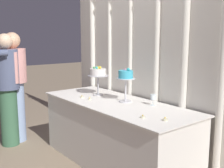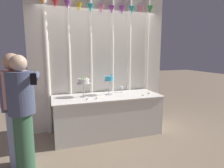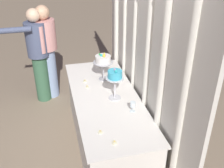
{
  "view_description": "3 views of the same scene",
  "coord_description": "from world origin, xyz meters",
  "px_view_note": "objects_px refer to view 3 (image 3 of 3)",
  "views": [
    {
      "loc": [
        2.52,
        -1.94,
        1.55
      ],
      "look_at": [
        -0.23,
        0.23,
        0.95
      ],
      "focal_mm": 45.0,
      "sensor_mm": 36.0,
      "label": 1
    },
    {
      "loc": [
        -1.06,
        -3.34,
        1.6
      ],
      "look_at": [
        0.11,
        0.15,
        1.0
      ],
      "focal_mm": 29.99,
      "sensor_mm": 36.0,
      "label": 2
    },
    {
      "loc": [
        2.79,
        -0.51,
        2.55
      ],
      "look_at": [
        -0.09,
        0.2,
        0.9
      ],
      "focal_mm": 43.08,
      "sensor_mm": 36.0,
      "label": 3
    }
  ],
  "objects_px": {
    "tealight_far_left": "(85,81)",
    "tealight_near_left": "(87,87)",
    "tealight_far_right": "(114,143)",
    "cake_display_nearright": "(115,77)",
    "cake_display_nearleft": "(103,60)",
    "tealight_near_right": "(100,132)",
    "guest_man_dark_suit": "(47,50)",
    "cake_table": "(106,121)",
    "wine_glass": "(133,105)",
    "guest_girl_blue_dress": "(38,53)"
  },
  "relations": [
    {
      "from": "cake_table",
      "to": "cake_display_nearright",
      "type": "bearing_deg",
      "value": 57.35
    },
    {
      "from": "tealight_far_right",
      "to": "guest_girl_blue_dress",
      "type": "relative_size",
      "value": 0.03
    },
    {
      "from": "tealight_far_right",
      "to": "guest_girl_blue_dress",
      "type": "height_order",
      "value": "guest_girl_blue_dress"
    },
    {
      "from": "cake_table",
      "to": "guest_man_dark_suit",
      "type": "distance_m",
      "value": 1.73
    },
    {
      "from": "tealight_near_right",
      "to": "guest_girl_blue_dress",
      "type": "height_order",
      "value": "guest_girl_blue_dress"
    },
    {
      "from": "cake_table",
      "to": "cake_display_nearright",
      "type": "distance_m",
      "value": 0.69
    },
    {
      "from": "tealight_near_right",
      "to": "cake_display_nearleft",
      "type": "bearing_deg",
      "value": 166.1
    },
    {
      "from": "cake_display_nearleft",
      "to": "wine_glass",
      "type": "xyz_separation_m",
      "value": [
        0.84,
        0.16,
        -0.2
      ]
    },
    {
      "from": "tealight_far_left",
      "to": "tealight_far_right",
      "type": "relative_size",
      "value": 0.93
    },
    {
      "from": "guest_girl_blue_dress",
      "to": "guest_man_dark_suit",
      "type": "bearing_deg",
      "value": 123.96
    },
    {
      "from": "tealight_near_right",
      "to": "tealight_near_left",
      "type": "bearing_deg",
      "value": 178.81
    },
    {
      "from": "cake_table",
      "to": "cake_display_nearleft",
      "type": "distance_m",
      "value": 0.82
    },
    {
      "from": "cake_table",
      "to": "guest_man_dark_suit",
      "type": "xyz_separation_m",
      "value": [
        -1.53,
        -0.66,
        0.48
      ]
    },
    {
      "from": "tealight_near_left",
      "to": "guest_man_dark_suit",
      "type": "xyz_separation_m",
      "value": [
        -1.26,
        -0.47,
        0.08
      ]
    },
    {
      "from": "cake_display_nearright",
      "to": "guest_man_dark_suit",
      "type": "xyz_separation_m",
      "value": [
        -1.59,
        -0.76,
        -0.2
      ]
    },
    {
      "from": "guest_man_dark_suit",
      "to": "guest_girl_blue_dress",
      "type": "height_order",
      "value": "guest_man_dark_suit"
    },
    {
      "from": "wine_glass",
      "to": "tealight_near_right",
      "type": "xyz_separation_m",
      "value": [
        0.28,
        -0.44,
        -0.08
      ]
    },
    {
      "from": "cake_display_nearright",
      "to": "tealight_near_left",
      "type": "xyz_separation_m",
      "value": [
        -0.33,
        -0.29,
        -0.28
      ]
    },
    {
      "from": "cake_display_nearleft",
      "to": "cake_display_nearright",
      "type": "xyz_separation_m",
      "value": [
        0.52,
        0.03,
        0.01
      ]
    },
    {
      "from": "tealight_far_left",
      "to": "guest_girl_blue_dress",
      "type": "bearing_deg",
      "value": -148.28
    },
    {
      "from": "tealight_near_right",
      "to": "tealight_far_right",
      "type": "relative_size",
      "value": 0.93
    },
    {
      "from": "tealight_far_right",
      "to": "tealight_near_left",
      "type": "bearing_deg",
      "value": -175.88
    },
    {
      "from": "tealight_far_left",
      "to": "tealight_near_left",
      "type": "xyz_separation_m",
      "value": [
        0.17,
        0.0,
        0.0
      ]
    },
    {
      "from": "cake_display_nearright",
      "to": "guest_girl_blue_dress",
      "type": "relative_size",
      "value": 0.26
    },
    {
      "from": "tealight_far_right",
      "to": "cake_display_nearright",
      "type": "bearing_deg",
      "value": 165.38
    },
    {
      "from": "wine_glass",
      "to": "guest_man_dark_suit",
      "type": "relative_size",
      "value": 0.08
    },
    {
      "from": "cake_display_nearleft",
      "to": "tealight_near_right",
      "type": "height_order",
      "value": "cake_display_nearleft"
    },
    {
      "from": "cake_display_nearleft",
      "to": "guest_girl_blue_dress",
      "type": "xyz_separation_m",
      "value": [
        -0.98,
        -0.88,
        -0.19
      ]
    },
    {
      "from": "cake_display_nearleft",
      "to": "tealight_near_right",
      "type": "distance_m",
      "value": 1.19
    },
    {
      "from": "cake_table",
      "to": "tealight_near_right",
      "type": "bearing_deg",
      "value": -17.18
    },
    {
      "from": "tealight_far_left",
      "to": "cake_display_nearleft",
      "type": "bearing_deg",
      "value": 93.53
    },
    {
      "from": "cake_display_nearleft",
      "to": "tealight_near_left",
      "type": "relative_size",
      "value": 10.24
    },
    {
      "from": "cake_display_nearleft",
      "to": "tealight_near_left",
      "type": "bearing_deg",
      "value": -54.38
    },
    {
      "from": "wine_glass",
      "to": "tealight_far_right",
      "type": "relative_size",
      "value": 2.53
    },
    {
      "from": "tealight_near_left",
      "to": "cake_display_nearright",
      "type": "bearing_deg",
      "value": 41.0
    },
    {
      "from": "cake_display_nearleft",
      "to": "cake_display_nearright",
      "type": "height_order",
      "value": "cake_display_nearright"
    },
    {
      "from": "cake_display_nearleft",
      "to": "wine_glass",
      "type": "distance_m",
      "value": 0.88
    },
    {
      "from": "tealight_near_right",
      "to": "guest_girl_blue_dress",
      "type": "bearing_deg",
      "value": -164.13
    },
    {
      "from": "tealight_far_right",
      "to": "guest_man_dark_suit",
      "type": "height_order",
      "value": "guest_man_dark_suit"
    },
    {
      "from": "tealight_far_left",
      "to": "tealight_near_left",
      "type": "bearing_deg",
      "value": 1.33
    },
    {
      "from": "cake_display_nearright",
      "to": "tealight_far_left",
      "type": "xyz_separation_m",
      "value": [
        -0.5,
        -0.29,
        -0.28
      ]
    },
    {
      "from": "cake_display_nearright",
      "to": "guest_man_dark_suit",
      "type": "relative_size",
      "value": 0.25
    },
    {
      "from": "tealight_near_left",
      "to": "guest_man_dark_suit",
      "type": "bearing_deg",
      "value": -159.36
    },
    {
      "from": "cake_display_nearright",
      "to": "tealight_near_right",
      "type": "distance_m",
      "value": 0.74
    },
    {
      "from": "tealight_far_right",
      "to": "guest_man_dark_suit",
      "type": "bearing_deg",
      "value": -166.92
    },
    {
      "from": "tealight_far_right",
      "to": "wine_glass",
      "type": "bearing_deg",
      "value": 144.78
    },
    {
      "from": "tealight_far_left",
      "to": "guest_girl_blue_dress",
      "type": "relative_size",
      "value": 0.03
    },
    {
      "from": "cake_table",
      "to": "tealight_far_right",
      "type": "height_order",
      "value": "tealight_far_right"
    },
    {
      "from": "cake_display_nearright",
      "to": "guest_man_dark_suit",
      "type": "bearing_deg",
      "value": -154.36
    },
    {
      "from": "cake_display_nearleft",
      "to": "tealight_near_right",
      "type": "bearing_deg",
      "value": -13.9
    }
  ]
}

